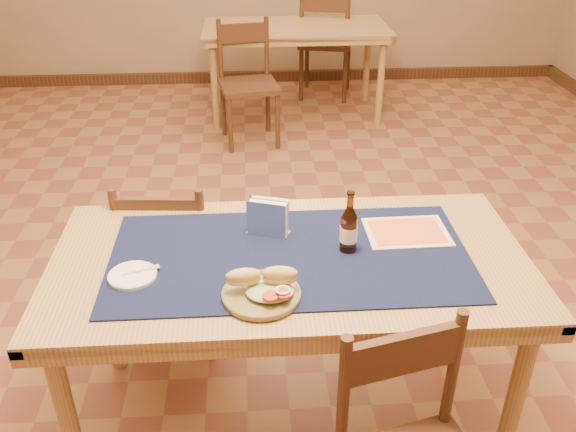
{
  "coord_description": "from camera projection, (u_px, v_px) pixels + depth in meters",
  "views": [
    {
      "loc": [
        -0.12,
        -2.49,
        1.89
      ],
      "look_at": [
        0.0,
        -0.7,
        0.85
      ],
      "focal_mm": 38.0,
      "sensor_mm": 36.0,
      "label": 1
    }
  ],
  "objects": [
    {
      "name": "chair_back_far",
      "position": [
        326.0,
        41.0,
        5.45
      ],
      "size": [
        0.55,
        0.55,
        0.99
      ],
      "color": "#3F2916",
      "rests_on": "ground"
    },
    {
      "name": "room",
      "position": [
        276.0,
        7.0,
        2.41
      ],
      "size": [
        6.04,
        7.04,
        2.84
      ],
      "color": "brown",
      "rests_on": "ground"
    },
    {
      "name": "chair_main_far",
      "position": [
        171.0,
        258.0,
        2.6
      ],
      "size": [
        0.41,
        0.41,
        0.83
      ],
      "color": "#3F2916",
      "rests_on": "ground"
    },
    {
      "name": "menu_card",
      "position": [
        407.0,
        232.0,
        2.16
      ],
      "size": [
        0.29,
        0.22,
        0.01
      ],
      "color": "beige",
      "rests_on": "placemat"
    },
    {
      "name": "chair_back_near",
      "position": [
        248.0,
        81.0,
        4.59
      ],
      "size": [
        0.48,
        0.48,
        0.91
      ],
      "color": "#3F2916",
      "rests_on": "ground"
    },
    {
      "name": "sandwich_plate",
      "position": [
        263.0,
        289.0,
        1.83
      ],
      "size": [
        0.24,
        0.24,
        0.09
      ],
      "color": "olive",
      "rests_on": "placemat"
    },
    {
      "name": "side_plate",
      "position": [
        132.0,
        275.0,
        1.93
      ],
      "size": [
        0.15,
        0.15,
        0.01
      ],
      "color": "white",
      "rests_on": "placemat"
    },
    {
      "name": "fork",
      "position": [
        144.0,
        270.0,
        1.94
      ],
      "size": [
        0.12,
        0.05,
        0.0
      ],
      "color": "#90DD79",
      "rests_on": "side_plate"
    },
    {
      "name": "baseboard",
      "position": [
        279.0,
        283.0,
        3.08
      ],
      "size": [
        6.0,
        7.0,
        0.1
      ],
      "color": "#3F2916",
      "rests_on": "ground"
    },
    {
      "name": "back_table",
      "position": [
        296.0,
        36.0,
        4.98
      ],
      "size": [
        1.5,
        0.76,
        0.75
      ],
      "color": "#9F7F4B",
      "rests_on": "ground"
    },
    {
      "name": "napkin_holder",
      "position": [
        268.0,
        218.0,
        2.13
      ],
      "size": [
        0.16,
        0.1,
        0.13
      ],
      "color": "silver",
      "rests_on": "placemat"
    },
    {
      "name": "placemat",
      "position": [
        290.0,
        256.0,
        2.04
      ],
      "size": [
        1.2,
        0.6,
        0.01
      ],
      "primitive_type": "cube",
      "color": "#0F1637",
      "rests_on": "main_table"
    },
    {
      "name": "main_table",
      "position": [
        290.0,
        277.0,
        2.08
      ],
      "size": [
        1.6,
        0.8,
        0.75
      ],
      "color": "#9F7F4B",
      "rests_on": "ground"
    },
    {
      "name": "beer_bottle",
      "position": [
        349.0,
        229.0,
        2.03
      ],
      "size": [
        0.06,
        0.06,
        0.22
      ],
      "color": "#4B270D",
      "rests_on": "placemat"
    }
  ]
}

